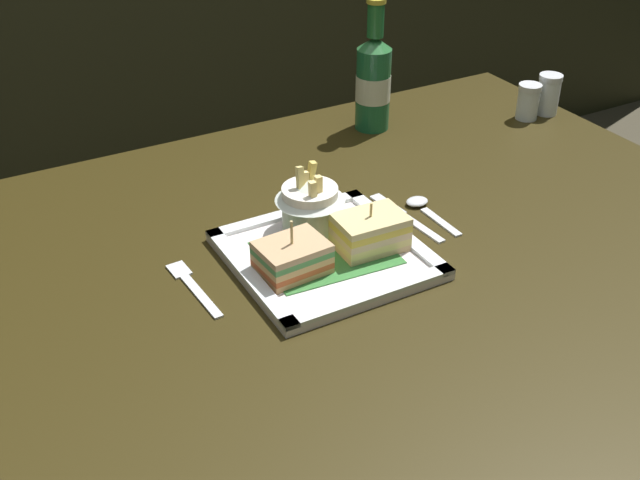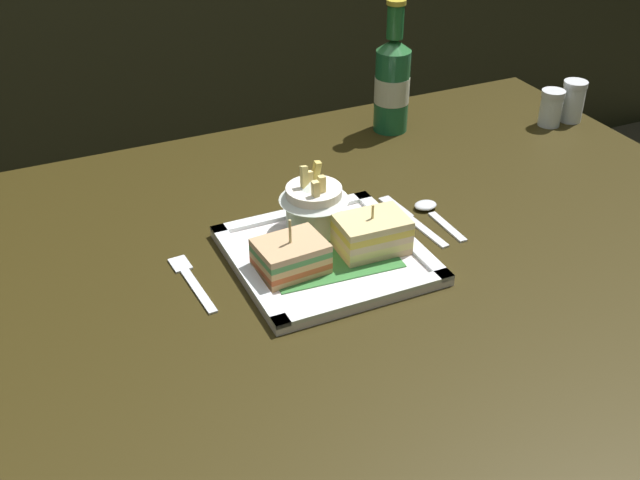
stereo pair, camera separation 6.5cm
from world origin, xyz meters
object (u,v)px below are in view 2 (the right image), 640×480
Objects in this scene: dining_table at (314,346)px; fries_cup at (314,201)px; sandwich_half_left at (291,257)px; spoon at (431,210)px; fork at (191,280)px; pepper_shaker at (572,103)px; square_plate at (326,255)px; sandwich_half_right at (372,234)px; knife at (410,219)px; beer_bottle at (392,82)px; salt_shaker at (551,110)px.

fries_cup reaches higher than dining_table.
sandwich_half_left is 0.26m from spoon.
fork is 0.82m from pepper_shaker.
sandwich_half_right is at bearing -16.96° from square_plate.
knife is at bearing -175.16° from spoon.
spoon is at bearing -156.12° from pepper_shaker.
spoon is (0.19, 0.05, -0.00)m from square_plate.
sandwich_half_right reaches higher than fork.
square_plate is 0.20m from spoon.
sandwich_half_right is at bearing -155.61° from pepper_shaker.
knife is (-0.13, -0.29, -0.09)m from beer_bottle.
salt_shaker is at bearing 22.88° from dining_table.
fork is at bearing 168.91° from sandwich_half_right.
square_plate is 0.61m from salt_shaker.
dining_table is 9.78× the size of fork.
fork is 2.09× the size of salt_shaker.
square_plate is 0.18m from fork.
fries_cup is (0.07, 0.08, 0.03)m from sandwich_half_left.
spoon is (0.38, 0.02, 0.00)m from fork.
knife reaches higher than dining_table.
pepper_shaker is at bearing 23.88° from spoon.
knife is 1.37× the size of spoon.
pepper_shaker is at bearing 22.46° from knife.
beer_bottle reaches higher than spoon.
sandwich_half_right is at bearing -58.70° from fries_cup.
square_plate reaches higher than dining_table.
salt_shaker reaches higher than square_plate.
spoon reaches higher than dining_table.
beer_bottle is (0.31, 0.35, 0.22)m from dining_table.
fork is at bearing -164.79° from salt_shaker.
beer_bottle is 0.35m from pepper_shaker.
spoon is at bearing 4.84° from knife.
sandwich_half_left reaches higher than spoon.
fries_cup is 1.32× the size of pepper_shaker.
sandwich_half_right is (0.06, -0.02, 0.03)m from square_plate.
fork is at bearing 170.88° from square_plate.
beer_bottle is at bearing 49.63° from square_plate.
fries_cup reaches higher than salt_shaker.
square_plate is at bearing -9.12° from fork.
fries_cup reaches higher than knife.
knife is (0.22, 0.06, -0.03)m from sandwich_half_left.
fries_cup reaches higher than pepper_shaker.
pepper_shaker reaches higher than fork.
spoon is 0.41m from salt_shaker.
salt_shaker is at bearing -21.10° from beer_bottle.
beer_bottle reaches higher than fries_cup.
spoon is at bearing -107.65° from beer_bottle.
knife is (0.16, 0.04, -0.01)m from square_plate.
pepper_shaker is at bearing 24.39° from sandwich_half_right.
beer_bottle is 0.57m from fork.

